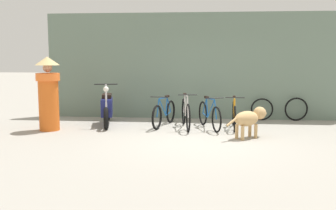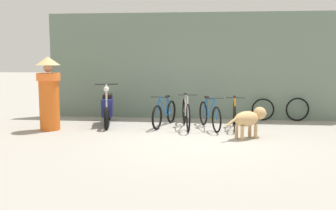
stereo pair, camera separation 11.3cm
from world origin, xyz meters
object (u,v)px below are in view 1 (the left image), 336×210
at_px(person_in_robes, 48,92).
at_px(spare_tire_right, 296,109).
at_px(bicycle_0, 164,114).
at_px(bicycle_1, 186,113).
at_px(bicycle_3, 234,115).
at_px(bicycle_2, 209,115).
at_px(spare_tire_left, 262,109).
at_px(stray_dog, 250,118).
at_px(motorcycle, 107,108).

distance_m(person_in_robes, spare_tire_right, 6.63).
bearing_deg(bicycle_0, bicycle_1, 86.13).
bearing_deg(bicycle_3, bicycle_1, -83.52).
bearing_deg(bicycle_2, spare_tire_left, 114.46).
bearing_deg(stray_dog, bicycle_2, 91.80).
bearing_deg(bicycle_0, bicycle_3, 101.23).
bearing_deg(bicycle_3, spare_tire_left, 147.41).
relative_size(stray_dog, spare_tire_right, 1.49).
height_order(bicycle_2, motorcycle, motorcycle).
xyz_separation_m(bicycle_0, spare_tire_left, (2.64, 1.16, -0.02)).
bearing_deg(bicycle_2, spare_tire_right, 101.15).
distance_m(bicycle_3, person_in_robes, 4.60).
relative_size(spare_tire_left, spare_tire_right, 0.95).
relative_size(bicycle_3, person_in_robes, 0.89).
distance_m(bicycle_3, spare_tire_right, 2.19).
height_order(bicycle_1, stray_dog, bicycle_1).
bearing_deg(bicycle_3, stray_dog, 14.35).
xyz_separation_m(bicycle_1, spare_tire_right, (3.00, 1.34, -0.04)).
xyz_separation_m(bicycle_2, motorcycle, (-2.67, 0.27, 0.10)).
height_order(motorcycle, spare_tire_right, motorcycle).
bearing_deg(person_in_robes, stray_dog, 169.84).
bearing_deg(person_in_robes, spare_tire_right, -167.36).
bearing_deg(spare_tire_right, motorcycle, -167.80).
xyz_separation_m(motorcycle, stray_dog, (3.54, -1.32, 0.01)).
distance_m(bicycle_2, spare_tire_left, 2.02).
height_order(bicycle_1, spare_tire_right, bicycle_1).
distance_m(bicycle_0, bicycle_1, 0.60).
bearing_deg(bicycle_1, spare_tire_right, 105.12).
bearing_deg(bicycle_0, person_in_robes, -59.34).
distance_m(bicycle_1, stray_dog, 1.82).
xyz_separation_m(bicycle_2, spare_tire_right, (2.42, 1.37, -0.01)).
bearing_deg(spare_tire_left, stray_dog, -104.01).
relative_size(bicycle_2, stray_dog, 1.63).
bearing_deg(spare_tire_right, bicycle_1, -155.98).
distance_m(motorcycle, person_in_robes, 1.57).
height_order(bicycle_0, spare_tire_right, bicycle_0).
height_order(bicycle_3, spare_tire_right, bicycle_3).
relative_size(bicycle_2, bicycle_3, 1.00).
height_order(bicycle_2, stray_dog, bicycle_2).
bearing_deg(motorcycle, stray_dog, 57.23).
height_order(bicycle_3, stray_dog, bicycle_3).
distance_m(bicycle_1, bicycle_2, 0.59).
bearing_deg(stray_dog, spare_tire_right, 19.54).
distance_m(bicycle_0, person_in_robes, 2.91).
relative_size(bicycle_1, bicycle_3, 1.10).
distance_m(bicycle_0, stray_dog, 2.40).
bearing_deg(stray_dog, bicycle_0, 110.06).
xyz_separation_m(bicycle_2, person_in_robes, (-3.88, -0.59, 0.60)).
relative_size(stray_dog, spare_tire_left, 1.57).
xyz_separation_m(stray_dog, spare_tire_right, (1.54, 2.42, -0.12)).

